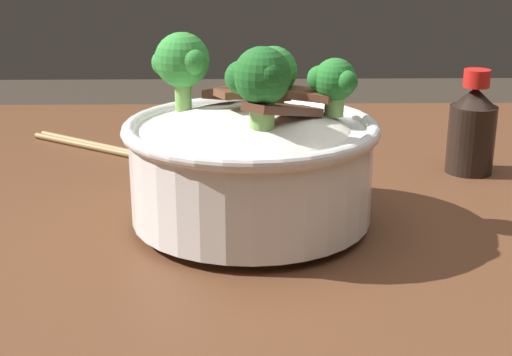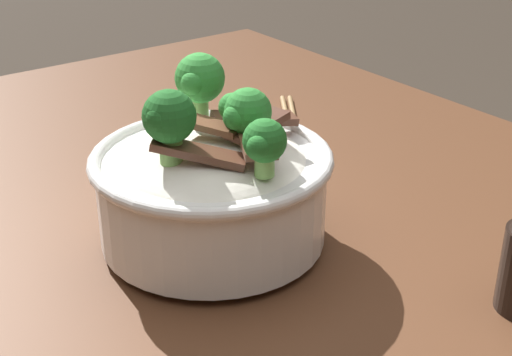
# 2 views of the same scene
# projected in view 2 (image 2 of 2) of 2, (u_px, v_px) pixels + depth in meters

# --- Properties ---
(rice_bowl) EXTENTS (0.21, 0.21, 0.16)m
(rice_bowl) POSITION_uv_depth(u_px,v_px,m) (212.00, 180.00, 0.65)
(rice_bowl) COLOR white
(rice_bowl) RESTS_ON dining_table
(chopsticks_pair) EXTENTS (0.19, 0.14, 0.01)m
(chopsticks_pair) POSITION_uv_depth(u_px,v_px,m) (292.00, 128.00, 0.92)
(chopsticks_pair) COLOR #9E7A4C
(chopsticks_pair) RESTS_ON dining_table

